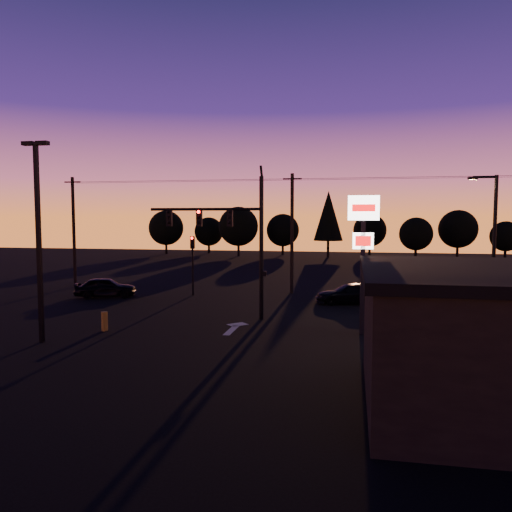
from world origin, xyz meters
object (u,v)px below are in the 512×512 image
(car_right, at_px, (350,294))
(traffic_signal_mast, at_px, (233,232))
(pylon_sign, at_px, (363,234))
(streetlight, at_px, (492,242))
(secondary_signal, at_px, (193,257))
(car_left, at_px, (106,287))
(bollard, at_px, (105,321))
(suv_parked, at_px, (427,350))
(parking_lot_light, at_px, (38,228))

(car_right, bearing_deg, traffic_signal_mast, -58.63)
(pylon_sign, distance_m, streetlight, 8.00)
(secondary_signal, height_order, car_right, secondary_signal)
(secondary_signal, bearing_deg, traffic_signal_mast, -56.81)
(pylon_sign, xyz_separation_m, car_left, (-17.87, 7.96, -4.19))
(bollard, bearing_deg, streetlight, 16.37)
(traffic_signal_mast, height_order, streetlight, traffic_signal_mast)
(suv_parked, bearing_deg, streetlight, 59.06)
(parking_lot_light, bearing_deg, traffic_signal_mast, 43.37)
(pylon_sign, distance_m, bollard, 13.67)
(parking_lot_light, height_order, streetlight, parking_lot_light)
(traffic_signal_mast, distance_m, streetlight, 14.10)
(bollard, bearing_deg, car_left, 117.47)
(pylon_sign, bearing_deg, car_left, 155.99)
(secondary_signal, relative_size, streetlight, 0.54)
(secondary_signal, xyz_separation_m, parking_lot_light, (-2.50, -14.49, 2.41))
(secondary_signal, height_order, parking_lot_light, parking_lot_light)
(traffic_signal_mast, xyz_separation_m, bollard, (-5.71, -4.28, -4.45))
(secondary_signal, relative_size, suv_parked, 0.82)
(streetlight, bearing_deg, bollard, -163.63)
(bollard, bearing_deg, pylon_sign, 7.95)
(car_left, bearing_deg, traffic_signal_mast, -137.32)
(pylon_sign, distance_m, car_left, 20.01)
(secondary_signal, bearing_deg, streetlight, -17.56)
(secondary_signal, bearing_deg, parking_lot_light, -99.79)
(streetlight, height_order, bollard, streetlight)
(car_left, bearing_deg, pylon_sign, -134.43)
(traffic_signal_mast, xyz_separation_m, streetlight, (14.01, 1.51, -0.52))
(traffic_signal_mast, relative_size, secondary_signal, 1.97)
(pylon_sign, xyz_separation_m, bollard, (-12.81, -1.79, -4.43))
(bollard, xyz_separation_m, suv_parked, (15.14, -3.60, 0.25))
(streetlight, height_order, car_left, streetlight)
(secondary_signal, bearing_deg, bollard, -93.91)
(traffic_signal_mast, bearing_deg, parking_lot_light, -136.63)
(pylon_sign, bearing_deg, parking_lot_light, -162.77)
(car_right, relative_size, suv_parked, 0.86)
(parking_lot_light, bearing_deg, car_right, 43.56)
(pylon_sign, relative_size, car_left, 1.60)
(traffic_signal_mast, bearing_deg, streetlight, 6.14)
(streetlight, distance_m, car_left, 25.37)
(parking_lot_light, bearing_deg, secondary_signal, 80.21)
(secondary_signal, height_order, suv_parked, secondary_signal)
(streetlight, relative_size, car_right, 1.75)
(secondary_signal, distance_m, bollard, 12.04)
(traffic_signal_mast, height_order, pylon_sign, traffic_signal_mast)
(secondary_signal, distance_m, car_left, 6.57)
(car_left, bearing_deg, secondary_signal, -91.40)
(car_right, xyz_separation_m, suv_parked, (2.96, -14.09, 0.07))
(secondary_signal, relative_size, bollard, 4.51)
(streetlight, xyz_separation_m, car_left, (-24.78, 3.96, -3.70))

